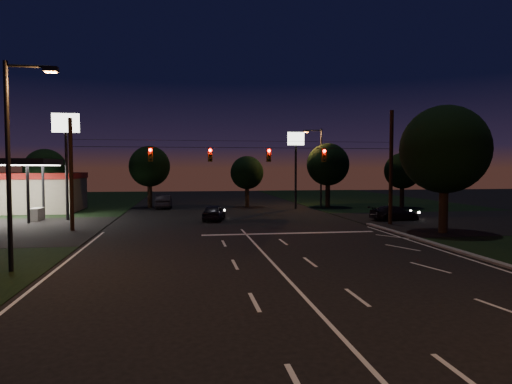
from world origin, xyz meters
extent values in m
plane|color=black|center=(0.00, 0.00, 0.00)|extent=(140.00, 140.00, 0.00)
cube|color=black|center=(20.00, 16.00, 0.00)|extent=(20.00, 16.00, 0.02)
cube|color=silver|center=(0.00, -6.00, 0.01)|extent=(0.14, 40.00, 0.01)
cube|color=silver|center=(3.00, 11.50, 0.01)|extent=(12.00, 0.50, 0.01)
cylinder|color=black|center=(12.00, 15.00, 0.00)|extent=(0.30, 0.30, 9.00)
cylinder|color=black|center=(-12.00, 15.00, 0.00)|extent=(0.28, 0.28, 8.00)
cylinder|color=black|center=(0.00, 15.00, 6.00)|extent=(24.00, 0.03, 0.03)
cylinder|color=black|center=(0.00, 15.00, 6.50)|extent=(24.00, 0.02, 0.02)
cube|color=#3F3307|center=(-6.50, 15.00, 5.45)|extent=(0.32, 0.26, 1.00)
sphere|color=#FF0705|center=(-6.50, 14.84, 5.78)|extent=(0.22, 0.22, 0.22)
sphere|color=black|center=(-6.50, 14.84, 5.45)|extent=(0.20, 0.20, 0.20)
sphere|color=black|center=(-6.50, 14.84, 5.12)|extent=(0.20, 0.20, 0.20)
cube|color=#3F3307|center=(-2.20, 15.00, 5.45)|extent=(0.32, 0.26, 1.00)
sphere|color=#FF0705|center=(-2.20, 14.84, 5.78)|extent=(0.22, 0.22, 0.22)
sphere|color=black|center=(-2.20, 14.84, 5.45)|extent=(0.20, 0.20, 0.20)
sphere|color=black|center=(-2.20, 14.84, 5.12)|extent=(0.20, 0.20, 0.20)
cube|color=#3F3307|center=(2.20, 15.00, 5.45)|extent=(0.32, 0.26, 1.00)
sphere|color=#FF0705|center=(2.20, 14.84, 5.78)|extent=(0.22, 0.22, 0.22)
sphere|color=black|center=(2.20, 14.84, 5.45)|extent=(0.20, 0.20, 0.20)
sphere|color=black|center=(2.20, 14.84, 5.12)|extent=(0.20, 0.20, 0.20)
cube|color=#3F3307|center=(6.50, 15.00, 5.45)|extent=(0.32, 0.26, 1.00)
sphere|color=#FF0705|center=(6.50, 14.84, 5.78)|extent=(0.22, 0.22, 0.22)
sphere|color=black|center=(6.50, 14.84, 5.45)|extent=(0.20, 0.20, 0.20)
sphere|color=black|center=(6.50, 14.84, 5.12)|extent=(0.20, 0.20, 0.20)
cube|color=gray|center=(-22.00, 31.00, 2.00)|extent=(14.00, 8.00, 4.00)
cube|color=maroon|center=(-22.00, 31.00, 3.70)|extent=(14.20, 8.20, 0.60)
cube|color=gray|center=(-16.50, 22.00, 0.55)|extent=(0.80, 2.00, 1.10)
cylinder|color=black|center=(-16.50, 20.00, 2.40)|extent=(0.24, 0.24, 4.80)
cylinder|color=black|center=(-16.50, 24.00, 2.40)|extent=(0.24, 0.24, 4.80)
cylinder|color=black|center=(-14.00, 22.00, 3.75)|extent=(0.24, 0.24, 7.50)
cube|color=white|center=(-14.00, 22.00, 8.30)|extent=(2.20, 0.30, 1.60)
cylinder|color=black|center=(8.00, 30.00, 3.50)|extent=(0.24, 0.24, 7.00)
cube|color=white|center=(8.00, 30.00, 7.70)|extent=(1.80, 0.30, 1.40)
cylinder|color=black|center=(-11.50, 2.00, 4.50)|extent=(0.20, 0.20, 9.00)
cylinder|color=black|center=(-10.60, 2.00, 8.80)|extent=(1.80, 0.12, 0.12)
cube|color=black|center=(-9.70, 2.00, 8.70)|extent=(0.60, 0.35, 0.22)
cube|color=orange|center=(-9.70, 2.00, 8.58)|extent=(0.45, 0.25, 0.04)
cylinder|color=black|center=(11.50, 32.00, 4.50)|extent=(0.20, 0.20, 9.00)
cylinder|color=black|center=(10.60, 32.00, 8.80)|extent=(1.80, 0.12, 0.12)
cube|color=black|center=(9.70, 32.00, 8.70)|extent=(0.60, 0.35, 0.22)
cube|color=orange|center=(9.70, 32.00, 8.58)|extent=(0.45, 0.25, 0.04)
cylinder|color=black|center=(13.50, 10.00, 2.00)|extent=(0.60, 0.60, 4.00)
sphere|color=black|center=(13.50, 10.00, 5.76)|extent=(6.00, 6.00, 6.00)
sphere|color=black|center=(14.10, 10.45, 5.58)|extent=(4.50, 4.50, 4.50)
sphere|color=black|center=(12.90, 10.30, 5.62)|extent=(4.20, 4.20, 4.20)
cylinder|color=black|center=(-18.00, 30.00, 1.50)|extent=(0.49, 0.49, 3.00)
sphere|color=black|center=(-18.00, 30.00, 4.32)|extent=(4.20, 4.20, 4.20)
sphere|color=black|center=(-17.58, 30.32, 4.19)|extent=(3.15, 3.15, 3.15)
sphere|color=black|center=(-18.42, 30.21, 4.23)|extent=(2.94, 2.94, 2.94)
cylinder|color=black|center=(-8.00, 34.00, 1.62)|extent=(0.52, 0.52, 3.25)
sphere|color=black|center=(-8.00, 34.00, 4.68)|extent=(4.60, 4.60, 4.60)
sphere|color=black|center=(-7.54, 34.34, 4.54)|extent=(3.45, 3.45, 3.45)
sphere|color=black|center=(-8.46, 34.23, 4.58)|extent=(3.22, 3.22, 3.22)
cylinder|color=black|center=(3.00, 33.00, 1.38)|extent=(0.47, 0.47, 2.75)
sphere|color=black|center=(3.00, 33.00, 3.96)|extent=(3.80, 3.80, 3.80)
sphere|color=black|center=(3.38, 33.28, 3.85)|extent=(2.85, 2.85, 2.85)
sphere|color=black|center=(2.62, 33.19, 3.87)|extent=(2.66, 2.66, 2.66)
cylinder|color=black|center=(12.00, 31.00, 1.70)|extent=(0.53, 0.53, 3.40)
sphere|color=black|center=(12.00, 31.00, 4.90)|extent=(4.80, 4.80, 4.80)
sphere|color=black|center=(12.48, 31.36, 4.75)|extent=(3.60, 3.60, 3.60)
sphere|color=black|center=(11.52, 31.24, 4.79)|extent=(3.36, 3.36, 3.36)
cylinder|color=black|center=(20.00, 29.00, 1.45)|extent=(0.48, 0.48, 2.90)
sphere|color=black|center=(20.00, 29.00, 4.18)|extent=(4.00, 4.00, 4.00)
sphere|color=black|center=(20.40, 29.30, 4.06)|extent=(3.00, 3.00, 3.00)
sphere|color=black|center=(19.60, 29.20, 4.09)|extent=(2.80, 2.80, 2.80)
imported|color=black|center=(-1.63, 20.01, 0.68)|extent=(2.44, 4.23, 1.35)
imported|color=black|center=(-6.41, 32.74, 0.76)|extent=(1.71, 4.66, 1.53)
imported|color=black|center=(13.62, 17.63, 0.63)|extent=(4.51, 2.26, 1.26)
camera|label=1|loc=(-4.07, -18.84, 4.47)|focal=32.00mm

